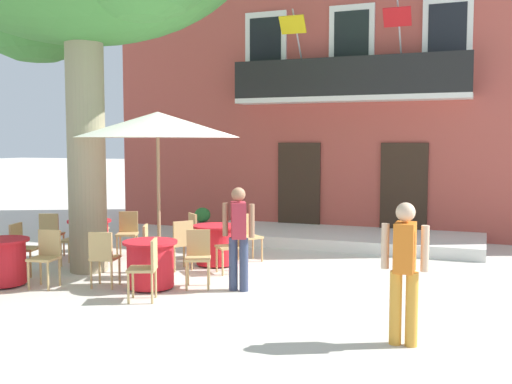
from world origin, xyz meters
TOP-DOWN VIEW (x-y plane):
  - ground_plane at (0.00, 0.00)m, footprint 120.00×120.00m
  - building_facade at (0.66, 6.99)m, footprint 13.00×5.09m
  - entrance_step_platform at (0.66, 3.83)m, footprint 6.35×2.33m
  - cafe_table_near_tree at (-1.14, -1.41)m, footprint 0.86×0.86m
  - cafe_chair_near_tree_0 at (-1.51, -0.75)m, footprint 0.53×0.53m
  - cafe_chair_near_tree_1 at (-1.85, -1.65)m, footprint 0.48×0.48m
  - cafe_chair_near_tree_2 at (-0.79, -2.07)m, footprint 0.52×0.52m
  - cafe_chair_near_tree_3 at (-0.48, -1.04)m, footprint 0.53×0.53m
  - cafe_table_middle at (-3.61, 0.36)m, footprint 0.86×0.86m
  - cafe_chair_middle_0 at (-4.29, 0.02)m, footprint 0.52×0.52m
  - cafe_chair_middle_1 at (-3.36, -0.35)m, footprint 0.48×0.48m
  - cafe_chair_middle_2 at (-2.95, 0.72)m, footprint 0.52×0.52m
  - cafe_chair_middle_3 at (-3.98, 1.02)m, footprint 0.53×0.53m
  - cafe_table_front at (-0.93, 0.60)m, footprint 0.86×0.86m
  - cafe_chair_front_0 at (-1.54, 1.04)m, footprint 0.56×0.56m
  - cafe_chair_front_1 at (-1.33, -0.04)m, footprint 0.56×0.56m
  - cafe_chair_front_2 at (-0.36, 0.10)m, footprint 0.57×0.57m
  - cafe_chair_front_3 at (-0.53, 1.24)m, footprint 0.56×0.56m
  - cafe_table_far_side at (-3.47, -2.11)m, footprint 0.86×0.86m
  - cafe_chair_far_side_2 at (-2.74, -1.92)m, footprint 0.46×0.46m
  - cafe_chair_far_side_3 at (-3.72, -1.40)m, footprint 0.48×0.48m
  - cafe_umbrella at (-1.62, -0.30)m, footprint 2.90×2.90m
  - ground_planter_left at (-2.86, 3.95)m, footprint 0.40×0.40m
  - pedestrian_near_entrance at (0.22, -1.03)m, footprint 0.53×0.40m
  - pedestrian_mid_plaza at (2.96, -2.68)m, footprint 0.53×0.34m

SIDE VIEW (x-z plane):
  - ground_plane at x=0.00m, z-range 0.00..0.00m
  - entrance_step_platform at x=0.66m, z-range 0.00..0.25m
  - ground_planter_left at x=-2.86m, z-range 0.04..0.71m
  - cafe_table_near_tree at x=-1.14m, z-range 0.01..0.77m
  - cafe_table_middle at x=-3.61m, z-range 0.01..0.77m
  - cafe_table_front at x=-0.93m, z-range 0.01..0.77m
  - cafe_table_far_side at x=-3.47m, z-range 0.01..0.77m
  - cafe_chair_near_tree_0 at x=-1.51m, z-range 0.07..0.98m
  - cafe_chair_near_tree_1 at x=-1.85m, z-range 0.07..0.98m
  - cafe_chair_near_tree_2 at x=-0.79m, z-range 0.07..0.98m
  - cafe_chair_near_tree_3 at x=-0.48m, z-range 0.07..0.98m
  - cafe_chair_middle_0 at x=-4.29m, z-range 0.07..0.98m
  - cafe_chair_middle_1 at x=-3.36m, z-range 0.07..0.98m
  - cafe_chair_middle_2 at x=-2.95m, z-range 0.07..0.98m
  - cafe_chair_middle_3 at x=-3.98m, z-range 0.07..0.98m
  - cafe_chair_front_0 at x=-1.54m, z-range 0.07..0.98m
  - cafe_chair_front_1 at x=-1.33m, z-range 0.07..0.98m
  - cafe_chair_front_2 at x=-0.36m, z-range 0.07..0.98m
  - cafe_chair_front_3 at x=-0.53m, z-range 0.07..0.98m
  - cafe_chair_far_side_2 at x=-2.74m, z-range 0.07..0.98m
  - cafe_chair_far_side_3 at x=-3.72m, z-range 0.07..0.98m
  - pedestrian_near_entrance at x=0.22m, z-range 0.10..1.73m
  - pedestrian_mid_plaza at x=2.96m, z-range 0.11..1.75m
  - cafe_umbrella at x=-1.62m, z-range 1.19..4.04m
  - building_facade at x=0.66m, z-range 0.00..7.50m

